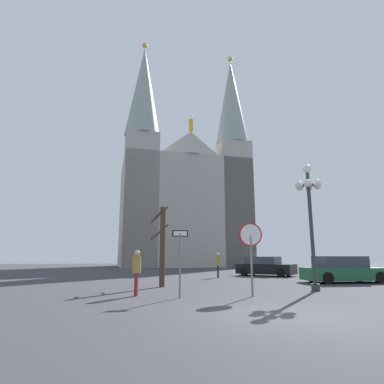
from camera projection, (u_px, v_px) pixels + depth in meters
The scene contains 10 objects.
ground_plane at pixel (282, 315), 8.21m from camera, with size 120.00×120.00×0.00m, color #38383D.
cathedral at pixel (184, 196), 47.76m from camera, with size 19.20×14.52×32.45m.
stop_sign at pixel (251, 243), 12.27m from camera, with size 0.89×0.12×2.73m.
one_way_arrow_sign at pixel (180, 255), 11.78m from camera, with size 0.59×0.07×2.42m.
street_lamp at pixel (310, 203), 14.60m from camera, with size 1.24×1.12×5.62m.
bare_tree at pixel (162, 244), 16.12m from camera, with size 0.97×0.77×4.02m.
parked_car_near_black at pixel (265, 267), 24.50m from camera, with size 4.37×4.20×1.43m.
parked_car_far_green at pixel (343, 270), 18.26m from camera, with size 4.54×1.90×1.46m.
pedestrian_walking at pixel (137, 268), 12.28m from camera, with size 0.32×0.32×1.69m.
pedestrian_standing at pixel (218, 263), 22.34m from camera, with size 0.32×0.32×1.69m.
Camera 1 is at (-3.52, -8.24, 1.47)m, focal length 30.16 mm.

